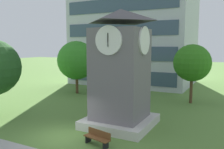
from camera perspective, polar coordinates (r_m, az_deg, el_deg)
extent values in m
plane|color=#567F38|center=(16.15, -11.85, -14.39)|extent=(160.00, 160.00, 0.00)
cube|color=#384C60|center=(32.60, 1.44, -0.51)|extent=(16.01, 0.10, 1.80)
cube|color=#384C60|center=(32.34, 1.46, 5.12)|extent=(16.01, 0.10, 1.80)
cube|color=#384C60|center=(32.39, 1.48, 10.79)|extent=(16.01, 0.10, 1.80)
cube|color=#384C60|center=(32.76, 1.50, 16.38)|extent=(16.01, 0.10, 1.80)
cube|color=slate|center=(17.07, 2.00, -0.88)|extent=(3.45, 3.45, 7.02)
cube|color=beige|center=(17.79, 1.95, -11.18)|extent=(4.66, 4.66, 0.60)
pyramid|color=#555155|center=(17.04, 2.06, 13.98)|extent=(3.79, 3.79, 0.90)
cylinder|color=white|center=(15.32, -0.86, 8.23)|extent=(1.90, 0.12, 1.90)
cylinder|color=white|center=(16.23, 7.80, 8.10)|extent=(0.12, 1.90, 1.90)
cube|color=black|center=(15.26, -0.98, 8.88)|extent=(0.06, 0.09, 0.57)
cube|color=black|center=(15.25, -1.00, 8.23)|extent=(0.03, 0.06, 0.85)
cube|color=brown|center=(14.43, -3.71, -14.99)|extent=(1.86, 0.89, 0.06)
cube|color=brown|center=(14.49, -3.09, -13.91)|extent=(1.76, 0.47, 0.40)
cube|color=black|center=(14.99, -5.73, -15.07)|extent=(0.18, 0.44, 0.45)
cube|color=black|center=(14.06, -1.53, -16.58)|extent=(0.18, 0.44, 0.45)
cylinder|color=#513823|center=(29.44, -8.41, -2.14)|extent=(0.34, 0.34, 2.43)
sphere|color=#307E23|center=(29.13, -8.51, 3.39)|extent=(4.66, 4.66, 4.66)
cylinder|color=#513823|center=(25.46, 18.45, -3.43)|extent=(0.30, 0.30, 2.81)
sphere|color=#2C6F1A|center=(25.13, 18.69, 2.67)|extent=(3.73, 3.73, 3.73)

